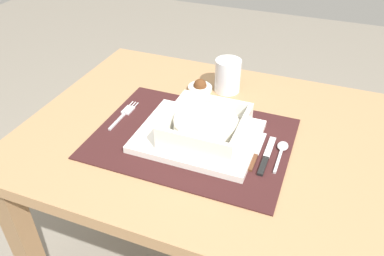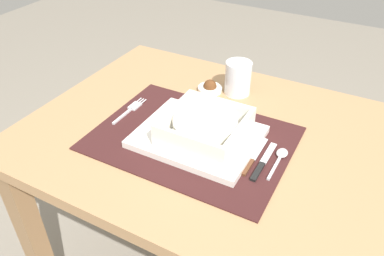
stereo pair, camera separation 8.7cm
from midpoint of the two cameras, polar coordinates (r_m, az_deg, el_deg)
dining_table at (r=0.99m, az=4.53°, el=-6.16°), size 0.84×0.66×0.73m
placemat at (r=0.88m, az=2.81°, el=-1.60°), size 0.44×0.33×0.00m
serving_plate at (r=0.87m, az=3.49°, el=-1.32°), size 0.27×0.21×0.02m
porridge_bowl at (r=0.85m, az=4.87°, el=-0.11°), size 0.17×0.17×0.05m
fork at (r=0.98m, az=-6.48°, el=2.79°), size 0.02×0.13×0.00m
spoon at (r=0.85m, az=15.87°, el=-4.12°), size 0.02×0.11×0.01m
butter_knife at (r=0.83m, az=13.38°, el=-5.26°), size 0.01×0.13×0.01m
bread_knife at (r=0.84m, az=11.97°, el=-4.52°), size 0.01×0.14×0.01m
drinking_glass at (r=1.05m, az=9.20°, el=7.02°), size 0.07×0.07×0.09m
condiment_saucer at (r=1.06m, az=5.03°, el=5.91°), size 0.07×0.07×0.04m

